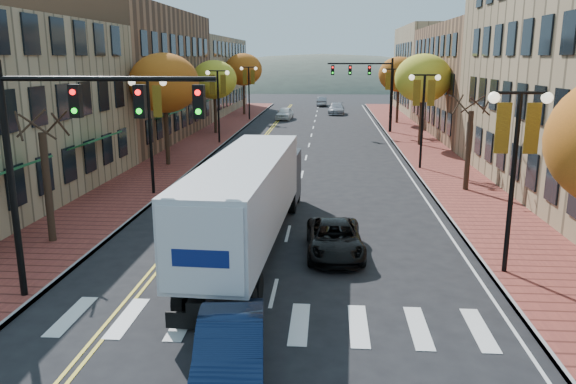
# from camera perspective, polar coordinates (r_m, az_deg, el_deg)

# --- Properties ---
(ground) EXTENTS (200.00, 200.00, 0.00)m
(ground) POSITION_cam_1_polar(r_m,az_deg,el_deg) (14.00, -3.13, -16.79)
(ground) COLOR black
(ground) RESTS_ON ground
(sidewalk_left) EXTENTS (4.00, 85.00, 0.15)m
(sidewalk_left) POSITION_cam_1_polar(r_m,az_deg,el_deg) (46.26, -9.16, 4.66)
(sidewalk_left) COLOR brown
(sidewalk_left) RESTS_ON ground
(sidewalk_right) EXTENTS (4.00, 85.00, 0.15)m
(sidewalk_right) POSITION_cam_1_polar(r_m,az_deg,el_deg) (45.63, 13.48, 4.34)
(sidewalk_right) COLOR brown
(sidewalk_right) RESTS_ON ground
(building_left_mid) EXTENTS (12.00, 24.00, 11.00)m
(building_left_mid) POSITION_cam_1_polar(r_m,az_deg,el_deg) (51.49, -17.35, 11.18)
(building_left_mid) COLOR brown
(building_left_mid) RESTS_ON ground
(building_left_far) EXTENTS (12.00, 26.00, 9.50)m
(building_left_far) POSITION_cam_1_polar(r_m,az_deg,el_deg) (75.35, -10.34, 11.55)
(building_left_far) COLOR #9E8966
(building_left_far) RESTS_ON ground
(building_right_mid) EXTENTS (15.00, 24.00, 10.00)m
(building_right_mid) POSITION_cam_1_polar(r_m,az_deg,el_deg) (56.60, 21.92, 10.48)
(building_right_mid) COLOR brown
(building_right_mid) RESTS_ON ground
(building_right_far) EXTENTS (15.00, 20.00, 11.00)m
(building_right_far) POSITION_cam_1_polar(r_m,az_deg,el_deg) (77.85, 17.07, 11.79)
(building_right_far) COLOR #9E8966
(building_right_far) RESTS_ON ground
(tree_left_a) EXTENTS (0.28, 0.28, 4.20)m
(tree_left_a) POSITION_cam_1_polar(r_m,az_deg,el_deg) (23.13, -23.24, 0.40)
(tree_left_a) COLOR #382619
(tree_left_a) RESTS_ON sidewalk_left
(tree_left_b) EXTENTS (4.48, 4.48, 7.21)m
(tree_left_b) POSITION_cam_1_polar(r_m,az_deg,el_deg) (37.55, -12.46, 10.74)
(tree_left_b) COLOR #382619
(tree_left_b) RESTS_ON sidewalk_left
(tree_left_c) EXTENTS (4.16, 4.16, 6.69)m
(tree_left_c) POSITION_cam_1_polar(r_m,az_deg,el_deg) (53.09, -7.50, 11.24)
(tree_left_c) COLOR #382619
(tree_left_c) RESTS_ON sidewalk_left
(tree_left_d) EXTENTS (4.61, 4.61, 7.42)m
(tree_left_d) POSITION_cam_1_polar(r_m,az_deg,el_deg) (70.80, -4.55, 12.29)
(tree_left_d) COLOR #382619
(tree_left_d) RESTS_ON sidewalk_left
(tree_right_b) EXTENTS (0.28, 0.28, 4.20)m
(tree_right_b) POSITION_cam_1_polar(r_m,az_deg,el_deg) (31.25, 17.84, 4.01)
(tree_right_b) COLOR #382619
(tree_right_b) RESTS_ON sidewalk_right
(tree_right_c) EXTENTS (4.48, 4.48, 7.21)m
(tree_right_c) POSITION_cam_1_polar(r_m,az_deg,el_deg) (46.60, 13.56, 11.16)
(tree_right_c) COLOR #382619
(tree_right_c) RESTS_ON sidewalk_right
(tree_right_d) EXTENTS (4.35, 4.35, 7.00)m
(tree_right_d) POSITION_cam_1_polar(r_m,az_deg,el_deg) (62.45, 11.20, 11.64)
(tree_right_d) COLOR #382619
(tree_right_d) RESTS_ON sidewalk_right
(lamp_left_b) EXTENTS (1.96, 0.36, 6.05)m
(lamp_left_b) POSITION_cam_1_polar(r_m,az_deg,el_deg) (29.56, -13.92, 7.75)
(lamp_left_b) COLOR black
(lamp_left_b) RESTS_ON ground
(lamp_left_c) EXTENTS (1.96, 0.36, 6.05)m
(lamp_left_c) POSITION_cam_1_polar(r_m,az_deg,el_deg) (46.96, -7.13, 10.04)
(lamp_left_c) COLOR black
(lamp_left_c) RESTS_ON ground
(lamp_left_d) EXTENTS (1.96, 0.36, 6.05)m
(lamp_left_d) POSITION_cam_1_polar(r_m,az_deg,el_deg) (64.69, -4.00, 11.03)
(lamp_left_d) COLOR black
(lamp_left_d) RESTS_ON ground
(lamp_right_a) EXTENTS (1.96, 0.36, 6.05)m
(lamp_right_a) POSITION_cam_1_polar(r_m,az_deg,el_deg) (19.13, 22.13, 4.20)
(lamp_right_a) COLOR black
(lamp_right_a) RESTS_ON ground
(lamp_right_b) EXTENTS (1.96, 0.36, 6.05)m
(lamp_right_b) POSITION_cam_1_polar(r_m,az_deg,el_deg) (36.57, 13.60, 8.80)
(lamp_right_b) COLOR black
(lamp_right_b) RESTS_ON ground
(lamp_right_c) EXTENTS (1.96, 0.36, 6.05)m
(lamp_right_c) POSITION_cam_1_polar(r_m,az_deg,el_deg) (54.37, 10.56, 10.38)
(lamp_right_c) COLOR black
(lamp_right_c) RESTS_ON ground
(traffic_mast_near) EXTENTS (6.10, 0.35, 7.00)m
(traffic_mast_near) POSITION_cam_1_polar(r_m,az_deg,el_deg) (16.71, -21.05, 5.27)
(traffic_mast_near) COLOR black
(traffic_mast_near) RESTS_ON ground
(traffic_mast_far) EXTENTS (6.10, 0.34, 7.00)m
(traffic_mast_far) POSITION_cam_1_polar(r_m,az_deg,el_deg) (54.16, 8.42, 11.11)
(traffic_mast_far) COLOR black
(traffic_mast_far) RESTS_ON ground
(semi_truck) EXTENTS (2.96, 14.75, 3.67)m
(semi_truck) POSITION_cam_1_polar(r_m,az_deg,el_deg) (20.92, -3.69, -0.10)
(semi_truck) COLOR black
(semi_truck) RESTS_ON ground
(navy_sedan) EXTENTS (1.99, 4.42, 1.41)m
(navy_sedan) POSITION_cam_1_polar(r_m,az_deg,el_deg) (13.06, -5.88, -15.69)
(navy_sedan) COLOR #0E1B38
(navy_sedan) RESTS_ON ground
(black_suv) EXTENTS (2.22, 4.46, 1.21)m
(black_suv) POSITION_cam_1_polar(r_m,az_deg,el_deg) (20.63, 4.77, -4.76)
(black_suv) COLOR black
(black_suv) RESTS_ON ground
(car_far_white) EXTENTS (2.02, 4.31, 1.43)m
(car_far_white) POSITION_cam_1_polar(r_m,az_deg,el_deg) (65.94, -0.33, 7.99)
(car_far_white) COLOR white
(car_far_white) RESTS_ON ground
(car_far_silver) EXTENTS (2.18, 4.94, 1.41)m
(car_far_silver) POSITION_cam_1_polar(r_m,az_deg,el_deg) (72.39, 4.94, 8.43)
(car_far_silver) COLOR #ACACB4
(car_far_silver) RESTS_ON ground
(car_far_oncoming) EXTENTS (1.51, 4.14, 1.36)m
(car_far_oncoming) POSITION_cam_1_polar(r_m,az_deg,el_deg) (84.70, 3.47, 9.17)
(car_far_oncoming) COLOR #95959B
(car_far_oncoming) RESTS_ON ground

